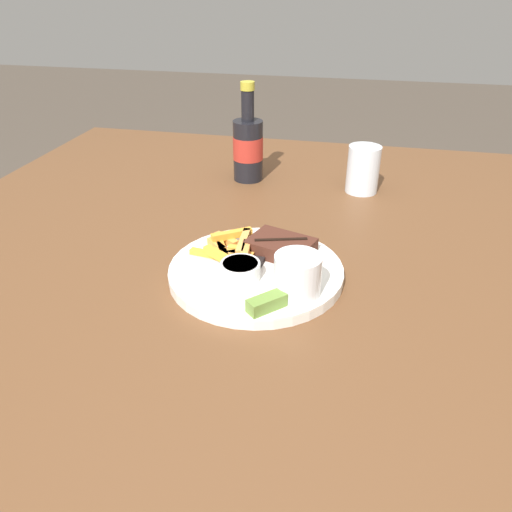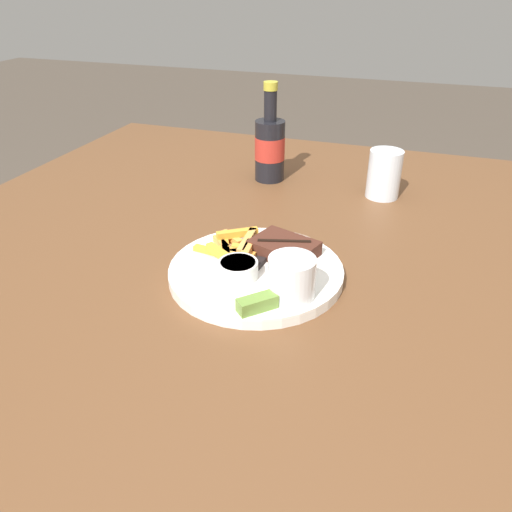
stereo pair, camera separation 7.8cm
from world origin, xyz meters
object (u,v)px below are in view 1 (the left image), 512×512
(dinner_plate, at_px, (256,272))
(fork_utensil, at_px, (213,259))
(pickle_spear, at_px, (267,303))
(knife_utensil, at_px, (261,256))
(coleslaw_cup, at_px, (298,273))
(drinking_glass, at_px, (363,169))
(dipping_sauce_cup, at_px, (240,270))
(steak_portion, at_px, (281,246))
(beer_bottle, at_px, (248,146))

(dinner_plate, bearing_deg, fork_utensil, 176.19)
(pickle_spear, bearing_deg, knife_utensil, 105.30)
(coleslaw_cup, height_order, drinking_glass, drinking_glass)
(dinner_plate, distance_m, drinking_glass, 0.43)
(pickle_spear, height_order, drinking_glass, drinking_glass)
(pickle_spear, bearing_deg, dipping_sauce_cup, 127.85)
(dinner_plate, height_order, fork_utensil, fork_utensil)
(dinner_plate, relative_size, fork_utensil, 2.06)
(dinner_plate, relative_size, steak_portion, 2.31)
(dipping_sauce_cup, height_order, knife_utensil, dipping_sauce_cup)
(dinner_plate, xyz_separation_m, fork_utensil, (-0.07, 0.00, 0.01))
(coleslaw_cup, distance_m, beer_bottle, 0.51)
(fork_utensil, bearing_deg, dinner_plate, 0.00)
(steak_portion, relative_size, pickle_spear, 2.15)
(pickle_spear, bearing_deg, beer_bottle, 105.95)
(dipping_sauce_cup, bearing_deg, dinner_plate, 65.81)
(pickle_spear, height_order, beer_bottle, beer_bottle)
(dinner_plate, distance_m, steak_portion, 0.06)
(dipping_sauce_cup, bearing_deg, drinking_glass, 68.99)
(coleslaw_cup, bearing_deg, fork_utensil, 156.41)
(dinner_plate, xyz_separation_m, beer_bottle, (-0.11, 0.42, 0.07))
(dinner_plate, height_order, drinking_glass, drinking_glass)
(beer_bottle, bearing_deg, fork_utensil, -84.62)
(steak_portion, distance_m, pickle_spear, 0.16)
(pickle_spear, xyz_separation_m, drinking_glass, (0.11, 0.50, 0.02))
(dipping_sauce_cup, distance_m, drinking_glass, 0.47)
(coleslaw_cup, xyz_separation_m, drinking_glass, (0.08, 0.46, -0.00))
(dinner_plate, xyz_separation_m, steak_portion, (0.03, 0.05, 0.02))
(steak_portion, height_order, knife_utensil, steak_portion)
(pickle_spear, distance_m, beer_bottle, 0.55)
(knife_utensil, relative_size, drinking_glass, 1.63)
(dinner_plate, xyz_separation_m, dipping_sauce_cup, (-0.02, -0.04, 0.02))
(fork_utensil, relative_size, drinking_glass, 1.32)
(coleslaw_cup, relative_size, knife_utensil, 0.41)
(dipping_sauce_cup, distance_m, knife_utensil, 0.07)
(fork_utensil, bearing_deg, drinking_glass, 64.29)
(fork_utensil, relative_size, beer_bottle, 0.61)
(dinner_plate, relative_size, coleslaw_cup, 4.06)
(pickle_spear, relative_size, knife_utensil, 0.34)
(knife_utensil, distance_m, beer_bottle, 0.40)
(dinner_plate, distance_m, beer_bottle, 0.44)
(coleslaw_cup, height_order, dipping_sauce_cup, coleslaw_cup)
(pickle_spear, bearing_deg, dinner_plate, 109.90)
(dipping_sauce_cup, bearing_deg, beer_bottle, 101.81)
(steak_portion, bearing_deg, fork_utensil, -154.65)
(dinner_plate, height_order, coleslaw_cup, coleslaw_cup)
(knife_utensil, xyz_separation_m, drinking_glass, (0.15, 0.37, 0.03))
(fork_utensil, distance_m, knife_utensil, 0.08)
(dipping_sauce_cup, height_order, pickle_spear, dipping_sauce_cup)
(coleslaw_cup, relative_size, pickle_spear, 1.22)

